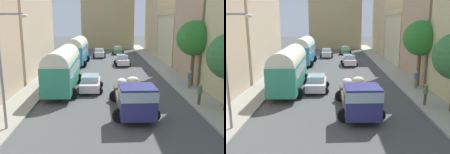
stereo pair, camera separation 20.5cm
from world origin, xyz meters
TOP-DOWN VIEW (x-y plane):
  - ground_plane at (0.00, 27.00)m, footprint 154.00×154.00m
  - sidewalk_left at (-7.25, 27.00)m, footprint 2.50×70.00m
  - sidewalk_right at (7.25, 27.00)m, footprint 2.50×70.00m
  - building_left_2 at (-11.16, 26.31)m, footprint 5.33×14.37m
  - building_right_2 at (10.80, 23.14)m, footprint 5.07×9.45m
  - building_right_3 at (10.86, 33.33)m, footprint 5.19×10.18m
  - building_right_4 at (11.42, 45.76)m, footprint 6.43×13.94m
  - distant_church at (-0.00, 55.67)m, footprint 12.09×6.40m
  - parked_bus_0 at (-4.52, 17.54)m, footprint 3.27×8.96m
  - parked_bus_1 at (-4.78, 31.92)m, footprint 3.47×8.42m
  - cargo_truck_0 at (1.34, 11.12)m, footprint 3.23×7.22m
  - car_0 at (1.84, 30.90)m, footprint 2.41×4.23m
  - car_1 at (1.95, 43.95)m, footprint 2.47×3.78m
  - car_2 at (-2.01, 17.29)m, footprint 2.36×3.91m
  - car_3 at (-1.67, 39.45)m, footprint 2.35×4.16m
  - pedestrian_0 at (6.54, 12.66)m, footprint 0.46×0.46m
  - pedestrian_2 at (7.43, 17.57)m, footprint 0.53×0.53m
  - streetlamp_near at (-6.27, 8.65)m, footprint 1.78×0.28m
  - roadside_tree_2 at (7.90, 18.48)m, footprint 3.35×3.35m

SIDE VIEW (x-z plane):
  - ground_plane at x=0.00m, z-range 0.00..0.00m
  - sidewalk_left at x=-7.25m, z-range 0.00..0.14m
  - sidewalk_right at x=7.25m, z-range 0.00..0.14m
  - car_2 at x=-2.01m, z-range 0.01..1.50m
  - car_1 at x=1.95m, z-range 0.00..1.56m
  - car_0 at x=1.84m, z-range 0.00..1.59m
  - car_3 at x=-1.67m, z-range 0.01..1.59m
  - pedestrian_0 at x=6.54m, z-range 0.14..1.92m
  - pedestrian_2 at x=7.43m, z-range 0.12..1.93m
  - cargo_truck_0 at x=1.34m, z-range 0.06..2.49m
  - parked_bus_0 at x=-4.52m, z-range 0.22..4.23m
  - parked_bus_1 at x=-4.78m, z-range 0.20..4.28m
  - building_right_3 at x=10.86m, z-range 0.03..8.05m
  - streetlamp_near at x=-6.27m, z-range 0.65..7.50m
  - roadside_tree_2 at x=7.90m, z-range 1.53..7.99m
  - building_right_2 at x=10.80m, z-range 0.03..11.10m
  - building_left_2 at x=-11.16m, z-range 0.00..12.10m
  - building_right_4 at x=11.42m, z-range 0.02..14.19m
  - distant_church at x=0.00m, z-range -3.09..19.22m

